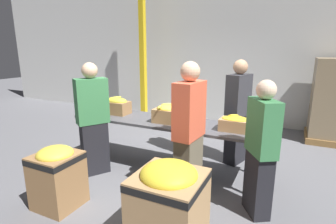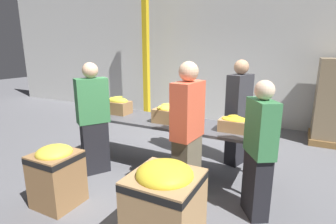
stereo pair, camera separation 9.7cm
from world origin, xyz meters
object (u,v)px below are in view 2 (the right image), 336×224
banana_box_1 (167,113)px  donation_bin_0 (57,174)px  sorting_table (167,124)px  banana_box_0 (118,105)px  volunteer_4 (189,113)px  volunteer_3 (259,152)px  volunteer_2 (238,114)px  banana_box_2 (235,124)px  support_pillar (146,45)px  volunteer_0 (93,120)px  donation_bin_1 (165,202)px  volunteer_1 (187,134)px

banana_box_1 → donation_bin_0: (-0.80, -1.45, -0.54)m
sorting_table → banana_box_0: bearing=177.5°
sorting_table → volunteer_4: volunteer_4 is taller
sorting_table → volunteer_3: bearing=-22.3°
volunteer_3 → volunteer_4: bearing=14.1°
volunteer_3 → volunteer_2: bearing=-10.2°
banana_box_2 → volunteer_2: bearing=98.9°
sorting_table → volunteer_2: (0.94, 0.76, 0.11)m
volunteer_2 → sorting_table: bearing=-33.4°
volunteer_3 → support_pillar: support_pillar is taller
banana_box_1 → volunteer_3: (1.45, -0.55, -0.16)m
banana_box_2 → donation_bin_0: bearing=-141.3°
volunteer_0 → support_pillar: (-1.05, 3.26, 1.14)m
banana_box_0 → donation_bin_1: banana_box_0 is taller
banana_box_1 → volunteer_4: 0.86m
sorting_table → support_pillar: support_pillar is taller
volunteer_4 → donation_bin_0: bearing=-4.6°
banana_box_0 → support_pillar: (-1.02, 2.61, 1.04)m
banana_box_1 → support_pillar: size_ratio=0.10×
volunteer_0 → support_pillar: bearing=50.4°
banana_box_1 → volunteer_3: 1.56m
banana_box_2 → volunteer_4: (-1.01, 0.82, -0.14)m
donation_bin_0 → support_pillar: support_pillar is taller
banana_box_1 → donation_bin_1: size_ratio=0.44×
volunteer_0 → volunteer_3: volunteer_0 is taller
sorting_table → donation_bin_0: bearing=-117.2°
volunteer_0 → donation_bin_1: bearing=-85.4°
volunteer_2 → donation_bin_1: (-0.19, -2.27, -0.41)m
donation_bin_0 → banana_box_1: bearing=61.1°
volunteer_0 → volunteer_2: 2.34m
volunteer_1 → volunteer_2: volunteer_1 is taller
banana_box_2 → donation_bin_1: bearing=-102.1°
volunteer_3 → banana_box_2: bearing=4.4°
banana_box_0 → volunteer_1: size_ratio=0.24×
volunteer_1 → volunteer_4: (-0.56, 1.43, -0.11)m
volunteer_0 → volunteer_1: 1.59m
banana_box_1 → volunteer_4: bearing=88.0°
sorting_table → donation_bin_1: 1.71m
volunteer_4 → donation_bin_1: size_ratio=1.79×
banana_box_1 → support_pillar: support_pillar is taller
volunteer_0 → volunteer_3: size_ratio=1.08×
sorting_table → volunteer_2: bearing=38.9°
volunteer_3 → support_pillar: 4.93m
sorting_table → volunteer_3: 1.59m
volunteer_1 → donation_bin_1: (0.13, -0.86, -0.42)m
volunteer_2 → volunteer_4: bearing=-73.7°
banana_box_2 → donation_bin_1: size_ratio=0.47×
banana_box_0 → donation_bin_0: banana_box_0 is taller
banana_box_2 → volunteer_4: size_ratio=0.26×
volunteer_3 → volunteer_1: bearing=61.7°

